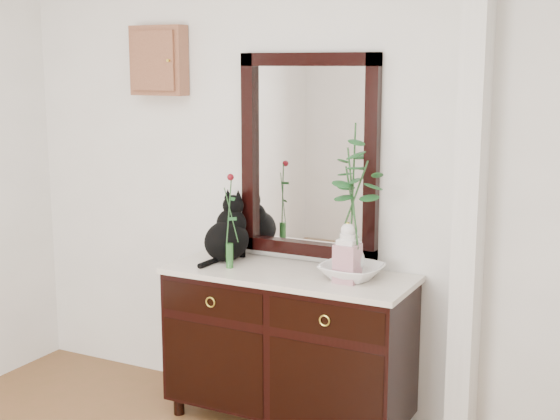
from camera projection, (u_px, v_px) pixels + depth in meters
The scene contains 10 objects.
wall_back at pixel (293, 171), 4.28m from camera, with size 3.60×0.04×2.70m, color white.
pilaster at pixel (471, 186), 3.76m from camera, with size 0.12×0.20×2.70m, color white.
sideboard at pixel (288, 340), 4.18m from camera, with size 1.33×0.52×0.82m.
wall_mirror at pixel (308, 156), 4.21m from camera, with size 0.80×0.06×1.10m.
key_cabinet at pixel (159, 61), 4.52m from camera, with size 0.35×0.10×0.40m, color brown.
cat at pixel (227, 228), 4.33m from camera, with size 0.26×0.32×0.37m, color black, non-canonical shape.
lotus_bowl at pixel (352, 272), 3.97m from camera, with size 0.32×0.32×0.08m, color silver.
vase_branches at pixel (353, 199), 3.90m from camera, with size 0.38×0.38×0.79m, color silver, non-canonical shape.
bud_vase_rose at pixel (229, 220), 4.15m from camera, with size 0.06×0.06×0.52m, color #275F27, non-canonical shape.
ginger_jar at pixel (347, 252), 3.90m from camera, with size 0.12×0.12×0.31m, color silver, non-canonical shape.
Camera 1 is at (1.88, -1.83, 1.93)m, focal length 50.00 mm.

